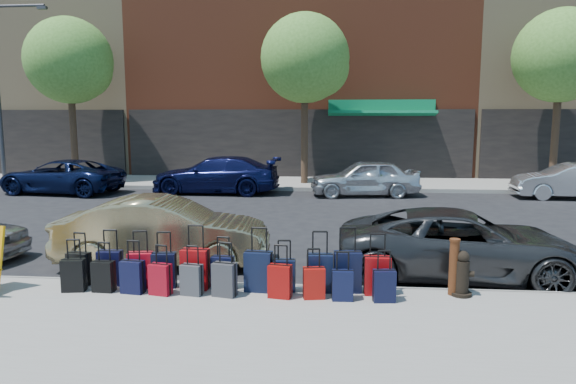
# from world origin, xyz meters

# --- Properties ---
(ground) EXTENTS (120.00, 120.00, 0.00)m
(ground) POSITION_xyz_m (0.00, 0.00, 0.00)
(ground) COLOR black
(ground) RESTS_ON ground
(sidewalk_near) EXTENTS (60.00, 4.00, 0.15)m
(sidewalk_near) POSITION_xyz_m (0.00, -6.50, 0.07)
(sidewalk_near) COLOR gray
(sidewalk_near) RESTS_ON ground
(sidewalk_far) EXTENTS (60.00, 4.00, 0.15)m
(sidewalk_far) POSITION_xyz_m (0.00, 10.00, 0.07)
(sidewalk_far) COLOR gray
(sidewalk_far) RESTS_ON ground
(curb_near) EXTENTS (60.00, 0.08, 0.15)m
(curb_near) POSITION_xyz_m (0.00, -4.48, 0.07)
(curb_near) COLOR gray
(curb_near) RESTS_ON ground
(curb_far) EXTENTS (60.00, 0.08, 0.15)m
(curb_far) POSITION_xyz_m (0.00, 7.98, 0.07)
(curb_far) COLOR gray
(curb_far) RESTS_ON ground
(building_left) EXTENTS (15.00, 12.12, 16.00)m
(building_left) POSITION_xyz_m (-16.00, 17.98, 7.98)
(building_left) COLOR #9A815E
(building_left) RESTS_ON ground
(tree_left) EXTENTS (3.80, 3.80, 7.27)m
(tree_left) POSITION_xyz_m (-9.86, 9.50, 5.41)
(tree_left) COLOR black
(tree_left) RESTS_ON sidewalk_far
(tree_center) EXTENTS (3.80, 3.80, 7.27)m
(tree_center) POSITION_xyz_m (0.64, 9.50, 5.41)
(tree_center) COLOR black
(tree_center) RESTS_ON sidewalk_far
(tree_right) EXTENTS (3.80, 3.80, 7.27)m
(tree_right) POSITION_xyz_m (11.14, 9.50, 5.41)
(tree_right) COLOR black
(tree_right) RESTS_ON sidewalk_far
(streetlight) EXTENTS (2.59, 0.18, 8.00)m
(streetlight) POSITION_xyz_m (-12.80, 8.80, 4.66)
(streetlight) COLOR #333338
(streetlight) RESTS_ON sidewalk_far
(suitcase_front_0) EXTENTS (0.40, 0.26, 0.91)m
(suitcase_front_0) POSITION_xyz_m (-2.56, -4.80, 0.43)
(suitcase_front_0) COLOR black
(suitcase_front_0) RESTS_ON sidewalk_near
(suitcase_front_1) EXTENTS (0.41, 0.24, 0.96)m
(suitcase_front_1) POSITION_xyz_m (-2.02, -4.75, 0.45)
(suitcase_front_1) COLOR black
(suitcase_front_1) RESTS_ON sidewalk_near
(suitcase_front_2) EXTENTS (0.43, 0.28, 0.97)m
(suitcase_front_2) POSITION_xyz_m (-1.46, -4.84, 0.45)
(suitcase_front_2) COLOR #B40B1B
(suitcase_front_2) RESTS_ON sidewalk_near
(suitcase_front_3) EXTENTS (0.42, 0.27, 0.95)m
(suitcase_front_3) POSITION_xyz_m (-1.06, -4.80, 0.45)
(suitcase_front_3) COLOR black
(suitcase_front_3) RESTS_ON sidewalk_near
(suitcase_front_4) EXTENTS (0.46, 0.27, 1.08)m
(suitcase_front_4) POSITION_xyz_m (-0.52, -4.82, 0.49)
(suitcase_front_4) COLOR #96090C
(suitcase_front_4) RESTS_ON sidewalk_near
(suitcase_front_5) EXTENTS (0.38, 0.24, 0.87)m
(suitcase_front_5) POSITION_xyz_m (-0.07, -4.75, 0.42)
(suitcase_front_5) COLOR black
(suitcase_front_5) RESTS_ON sidewalk_near
(suitcase_front_6) EXTENTS (0.46, 0.28, 1.06)m
(suitcase_front_6) POSITION_xyz_m (0.55, -4.85, 0.48)
(suitcase_front_6) COLOR black
(suitcase_front_6) RESTS_ON sidewalk_near
(suitcase_front_7) EXTENTS (0.37, 0.23, 0.86)m
(suitcase_front_7) POSITION_xyz_m (0.98, -4.83, 0.42)
(suitcase_front_7) COLOR black
(suitcase_front_7) RESTS_ON sidewalk_near
(suitcase_front_8) EXTENTS (0.43, 0.25, 1.01)m
(suitcase_front_8) POSITION_xyz_m (1.56, -4.79, 0.47)
(suitcase_front_8) COLOR black
(suitcase_front_8) RESTS_ON sidewalk_near
(suitcase_front_9) EXTENTS (0.46, 0.28, 1.08)m
(suitcase_front_9) POSITION_xyz_m (2.02, -4.75, 0.49)
(suitcase_front_9) COLOR black
(suitcase_front_9) RESTS_ON sidewalk_near
(suitcase_front_10) EXTENTS (0.42, 0.24, 1.00)m
(suitcase_front_10) POSITION_xyz_m (2.49, -4.84, 0.46)
(suitcase_front_10) COLOR maroon
(suitcase_front_10) RESTS_ON sidewalk_near
(suitcase_back_0) EXTENTS (0.39, 0.26, 0.87)m
(suitcase_back_0) POSITION_xyz_m (-2.49, -5.12, 0.42)
(suitcase_back_0) COLOR black
(suitcase_back_0) RESTS_ON sidewalk_near
(suitcase_back_1) EXTENTS (0.36, 0.22, 0.83)m
(suitcase_back_1) POSITION_xyz_m (-1.99, -5.10, 0.41)
(suitcase_back_1) COLOR black
(suitcase_back_1) RESTS_ON sidewalk_near
(suitcase_back_2) EXTENTS (0.39, 0.26, 0.87)m
(suitcase_back_2) POSITION_xyz_m (-1.48, -5.12, 0.42)
(suitcase_back_2) COLOR black
(suitcase_back_2) RESTS_ON sidewalk_near
(suitcase_back_3) EXTENTS (0.38, 0.26, 0.82)m
(suitcase_back_3) POSITION_xyz_m (-1.01, -5.16, 0.40)
(suitcase_back_3) COLOR maroon
(suitcase_back_3) RESTS_ON sidewalk_near
(suitcase_back_4) EXTENTS (0.37, 0.25, 0.81)m
(suitcase_back_4) POSITION_xyz_m (-0.50, -5.13, 0.40)
(suitcase_back_4) COLOR #3A3B40
(suitcase_back_4) RESTS_ON sidewalk_near
(suitcase_back_5) EXTENTS (0.40, 0.28, 0.88)m
(suitcase_back_5) POSITION_xyz_m (0.04, -5.13, 0.42)
(suitcase_back_5) COLOR #323236
(suitcase_back_5) RESTS_ON sidewalk_near
(suitcase_back_7) EXTENTS (0.39, 0.26, 0.85)m
(suitcase_back_7) POSITION_xyz_m (0.94, -5.12, 0.42)
(suitcase_back_7) COLOR maroon
(suitcase_back_7) RESTS_ON sidewalk_near
(suitcase_back_8) EXTENTS (0.37, 0.25, 0.80)m
(suitcase_back_8) POSITION_xyz_m (1.48, -5.12, 0.40)
(suitcase_back_8) COLOR #9B0F0A
(suitcase_back_8) RESTS_ON sidewalk_near
(suitcase_back_9) EXTENTS (0.33, 0.20, 0.78)m
(suitcase_back_9) POSITION_xyz_m (1.93, -5.16, 0.39)
(suitcase_back_9) COLOR black
(suitcase_back_9) RESTS_ON sidewalk_near
(suitcase_back_10) EXTENTS (0.36, 0.23, 0.81)m
(suitcase_back_10) POSITION_xyz_m (2.57, -5.17, 0.40)
(suitcase_back_10) COLOR black
(suitcase_back_10) RESTS_ON sidewalk_near
(fire_hydrant) EXTENTS (0.38, 0.33, 0.74)m
(fire_hydrant) POSITION_xyz_m (3.84, -4.78, 0.49)
(fire_hydrant) COLOR black
(fire_hydrant) RESTS_ON sidewalk_near
(bollard) EXTENTS (0.17, 0.17, 0.93)m
(bollard) POSITION_xyz_m (3.72, -4.76, 0.63)
(bollard) COLOR #38190C
(bollard) RESTS_ON sidewalk_near
(car_near_1) EXTENTS (4.32, 1.79, 1.39)m
(car_near_1) POSITION_xyz_m (-1.64, -3.02, 0.69)
(car_near_1) COLOR tan
(car_near_1) RESTS_ON ground
(car_near_2) EXTENTS (4.77, 2.51, 1.28)m
(car_near_2) POSITION_xyz_m (4.20, -3.29, 0.64)
(car_near_2) COLOR #343437
(car_near_2) RESTS_ON ground
(car_far_0) EXTENTS (5.09, 2.81, 1.35)m
(car_far_0) POSITION_xyz_m (-9.06, 6.51, 0.67)
(car_far_0) COLOR #0C1437
(car_far_0) RESTS_ON ground
(car_far_1) EXTENTS (5.14, 2.21, 1.47)m
(car_far_1) POSITION_xyz_m (-2.91, 7.09, 0.74)
(car_far_1) COLOR #0C1039
(car_far_1) RESTS_ON ground
(car_far_2) EXTENTS (4.31, 2.10, 1.42)m
(car_far_2) POSITION_xyz_m (2.97, 6.86, 0.71)
(car_far_2) COLOR silver
(car_far_2) RESTS_ON ground
(car_far_3) EXTENTS (4.08, 1.56, 1.33)m
(car_far_3) POSITION_xyz_m (10.57, 6.84, 0.66)
(car_far_3) COLOR silver
(car_far_3) RESTS_ON ground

